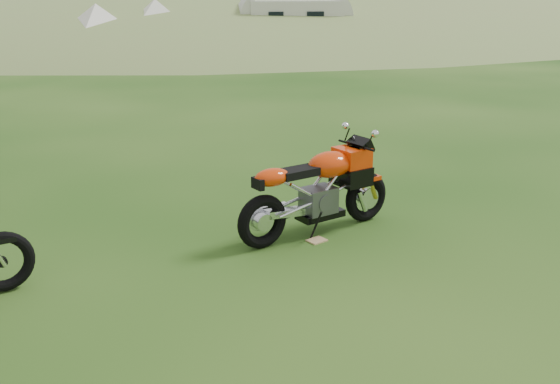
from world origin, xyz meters
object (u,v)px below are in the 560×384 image
plywood_board (317,240)px  sport_motorcycle (317,184)px  tent_mid (98,30)px  tent_right (157,27)px  caravan (293,27)px

plywood_board → sport_motorcycle: bearing=55.5°
plywood_board → tent_mid: size_ratio=0.08×
sport_motorcycle → tent_mid: 21.92m
sport_motorcycle → tent_right: (6.36, 21.42, 0.63)m
plywood_board → tent_mid: bearing=79.8°
plywood_board → tent_right: bearing=73.2°
plywood_board → tent_mid: tent_mid is taller
sport_motorcycle → caravan: bearing=55.2°
sport_motorcycle → tent_right: tent_right is taller
plywood_board → caravan: (12.20, 19.19, 1.21)m
tent_right → caravan: size_ratio=0.56×
tent_mid → caravan: (8.28, -2.61, 0.00)m
plywood_board → tent_mid: 22.18m
tent_right → caravan: (5.69, -2.45, -0.05)m
sport_motorcycle → caravan: size_ratio=0.41×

